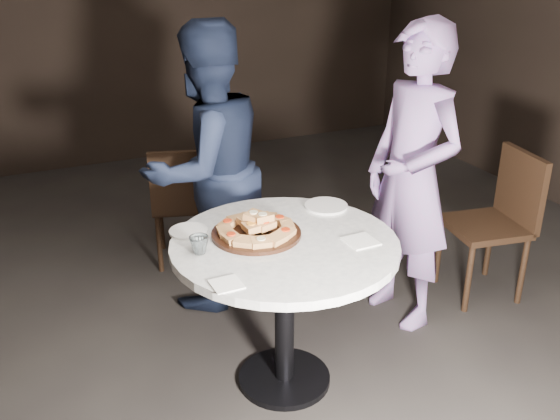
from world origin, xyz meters
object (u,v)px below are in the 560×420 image
Objects in this scene: water_glass at (199,245)px; diner_navy at (207,170)px; table at (285,269)px; focaccia_pile at (257,226)px; chair_far at (183,198)px; serving_board at (256,234)px; diner_teal at (412,179)px; chair_right at (500,214)px.

water_glass is 0.90m from diner_navy.
focaccia_pile reaches higher than table.
serving_board is at bearing 106.39° from chair_far.
diner_teal reaches higher than diner_navy.
table is 0.42m from water_glass.
serving_board is (-0.09, 0.11, 0.15)m from table.
diner_navy is (0.32, 0.84, 0.01)m from water_glass.
water_glass reaches higher than chair_far.
diner_teal reaches higher than water_glass.
table is 1.19× the size of chair_right.
diner_teal reaches higher than serving_board.
focaccia_pile is 1.29m from chair_far.
diner_teal is at bearing 10.09° from water_glass.
serving_board is at bearing -88.08° from diner_teal.
focaccia_pile reaches higher than serving_board.
chair_right reaches higher than serving_board.
table is 0.93m from diner_teal.
chair_far is at bearing -114.85° from chair_right.
focaccia_pile is 0.44× the size of chair_far.
table is at bearing 110.29° from chair_far.
diner_teal is (0.95, -1.08, 0.35)m from chair_far.
diner_navy is at bearing 87.65° from serving_board.
chair_far is at bearing 89.64° from serving_board.
water_glass is (-0.38, 0.05, 0.18)m from table.
chair_far is (0.29, 1.30, -0.33)m from water_glass.
serving_board is 4.85× the size of water_glass.
diner_teal is at bearing 17.32° from table.
water_glass is 0.09× the size of chair_right.
table is 0.23m from focaccia_pile.
diner_navy reaches higher than chair_right.
table is at bearing 75.43° from diner_navy.
chair_far is at bearing -105.30° from diner_navy.
chair_far is 1.93m from chair_right.
diner_teal is at bearing -81.62° from chair_right.
focaccia_pile is 4.33× the size of water_glass.
diner_navy is at bearing 69.46° from water_glass.
diner_teal is at bearing 148.05° from chair_far.
water_glass is at bearing -168.72° from serving_board.
chair_far is 0.50× the size of diner_navy.
focaccia_pile is 0.41× the size of chair_right.
diner_teal reaches higher than chair_far.
focaccia_pile is 0.97m from diner_teal.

